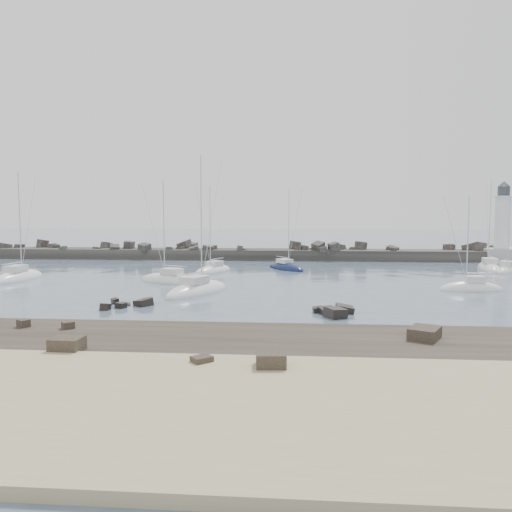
# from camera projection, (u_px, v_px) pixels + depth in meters

# --- Properties ---
(ground) EXTENTS (400.00, 400.00, 0.00)m
(ground) POSITION_uv_depth(u_px,v_px,m) (193.00, 292.00, 53.56)
(ground) COLOR #475B70
(ground) RESTS_ON ground
(sand_strip) EXTENTS (140.00, 14.00, 1.00)m
(sand_strip) POSITION_uv_depth(u_px,v_px,m) (43.00, 407.00, 21.78)
(sand_strip) COLOR tan
(sand_strip) RESTS_ON ground
(rock_shelf) EXTENTS (140.00, 12.00, 1.69)m
(rock_shelf) POSITION_uv_depth(u_px,v_px,m) (120.00, 346.00, 31.71)
(rock_shelf) COLOR #2B241D
(rock_shelf) RESTS_ON ground
(rock_cluster_near) EXTENTS (4.32, 4.41, 1.14)m
(rock_cluster_near) POSITION_uv_depth(u_px,v_px,m) (135.00, 304.00, 45.54)
(rock_cluster_near) COLOR black
(rock_cluster_near) RESTS_ON ground
(rock_cluster_far) EXTENTS (3.55, 3.83, 1.58)m
(rock_cluster_far) POSITION_uv_depth(u_px,v_px,m) (335.00, 314.00, 41.59)
(rock_cluster_far) COLOR black
(rock_cluster_far) RESTS_ON ground
(breakwater) EXTENTS (115.00, 7.44, 5.20)m
(breakwater) POSITION_uv_depth(u_px,v_px,m) (194.00, 257.00, 91.88)
(breakwater) COLOR #2D2B28
(breakwater) RESTS_ON ground
(lighthouse) EXTENTS (7.00, 7.00, 14.60)m
(lighthouse) POSITION_uv_depth(u_px,v_px,m) (501.00, 243.00, 87.33)
(lighthouse) COLOR #ABABA5
(lighthouse) RESTS_ON ground
(sailboat_3) EXTENTS (3.76, 9.51, 14.76)m
(sailboat_3) POSITION_uv_depth(u_px,v_px,m) (18.00, 278.00, 63.10)
(sailboat_3) COLOR white
(sailboat_3) RESTS_ON ground
(sailboat_4) EXTENTS (8.78, 5.61, 13.43)m
(sailboat_4) POSITION_uv_depth(u_px,v_px,m) (169.00, 281.00, 60.72)
(sailboat_4) COLOR white
(sailboat_4) RESTS_ON ground
(sailboat_5) EXTENTS (5.77, 8.54, 13.03)m
(sailboat_5) POSITION_uv_depth(u_px,v_px,m) (213.00, 271.00, 70.87)
(sailboat_5) COLOR white
(sailboat_5) RESTS_ON ground
(sailboat_6) EXTENTS (7.00, 10.26, 15.64)m
(sailboat_6) POSITION_uv_depth(u_px,v_px,m) (197.00, 292.00, 52.63)
(sailboat_6) COLOR white
(sailboat_6) RESTS_ON ground
(sailboat_7) EXTENTS (6.79, 8.23, 12.98)m
(sailboat_7) POSITION_uv_depth(u_px,v_px,m) (286.00, 268.00, 74.71)
(sailboat_7) COLOR #0F1941
(sailboat_7) RESTS_ON ground
(sailboat_8) EXTENTS (7.07, 2.68, 11.20)m
(sailboat_8) POSITION_uv_depth(u_px,v_px,m) (471.00, 289.00, 54.40)
(sailboat_8) COLOR white
(sailboat_8) RESTS_ON ground
(sailboat_9) EXTENTS (4.37, 9.47, 14.46)m
(sailboat_9) POSITION_uv_depth(u_px,v_px,m) (489.00, 269.00, 74.04)
(sailboat_9) COLOR white
(sailboat_9) RESTS_ON ground
(sailboat_11) EXTENTS (5.60, 7.11, 11.34)m
(sailboat_11) POSITION_uv_depth(u_px,v_px,m) (506.00, 271.00, 71.40)
(sailboat_11) COLOR white
(sailboat_11) RESTS_ON ground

